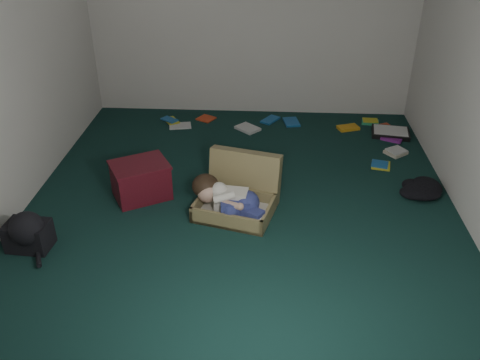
# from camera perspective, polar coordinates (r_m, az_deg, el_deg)

# --- Properties ---
(floor) EXTENTS (4.50, 4.50, 0.00)m
(floor) POSITION_cam_1_polar(r_m,az_deg,el_deg) (4.79, 0.11, -2.70)
(floor) COLOR #0F2B26
(floor) RESTS_ON ground
(wall_back) EXTENTS (4.50, 0.00, 4.50)m
(wall_back) POSITION_cam_1_polar(r_m,az_deg,el_deg) (6.39, 1.36, 18.56)
(wall_back) COLOR silver
(wall_back) RESTS_ON ground
(wall_front) EXTENTS (4.50, 0.00, 4.50)m
(wall_front) POSITION_cam_1_polar(r_m,az_deg,el_deg) (2.20, -3.30, -6.38)
(wall_front) COLOR silver
(wall_front) RESTS_ON ground
(wall_left) EXTENTS (0.00, 4.50, 4.50)m
(wall_left) POSITION_cam_1_polar(r_m,az_deg,el_deg) (4.77, -25.19, 11.57)
(wall_left) COLOR silver
(wall_left) RESTS_ON ground
(suitcase) EXTENTS (0.82, 0.81, 0.50)m
(suitcase) POSITION_cam_1_polar(r_m,az_deg,el_deg) (4.66, -0.13, -1.54)
(suitcase) COLOR olive
(suitcase) RESTS_ON floor
(person) EXTENTS (0.69, 0.48, 0.31)m
(person) POSITION_cam_1_polar(r_m,az_deg,el_deg) (4.51, -1.37, -2.08)
(person) COLOR white
(person) RESTS_ON suitcase
(maroon_bin) EXTENTS (0.65, 0.61, 0.35)m
(maroon_bin) POSITION_cam_1_polar(r_m,az_deg,el_deg) (4.90, -11.08, -0.02)
(maroon_bin) COLOR #51101A
(maroon_bin) RESTS_ON floor
(backpack) EXTENTS (0.46, 0.38, 0.26)m
(backpack) POSITION_cam_1_polar(r_m,az_deg,el_deg) (4.52, -22.67, -5.67)
(backpack) COLOR black
(backpack) RESTS_ON floor
(clothing_pile) EXTENTS (0.48, 0.42, 0.14)m
(clothing_pile) POSITION_cam_1_polar(r_m,az_deg,el_deg) (5.18, 19.41, -0.94)
(clothing_pile) COLOR black
(clothing_pile) RESTS_ON floor
(paper_tray) EXTENTS (0.48, 0.39, 0.06)m
(paper_tray) POSITION_cam_1_polar(r_m,az_deg,el_deg) (6.36, 16.54, 5.14)
(paper_tray) COLOR black
(paper_tray) RESTS_ON floor
(book_scatter) EXTENTS (2.92, 1.40, 0.02)m
(book_scatter) POSITION_cam_1_polar(r_m,az_deg,el_deg) (6.25, 6.82, 5.59)
(book_scatter) COLOR gold
(book_scatter) RESTS_ON floor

